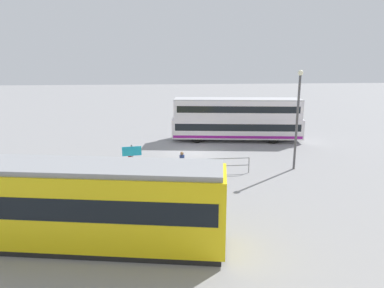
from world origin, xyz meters
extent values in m
plane|color=gray|center=(0.00, 0.00, 0.00)|extent=(160.00, 160.00, 0.00)
cube|color=silver|center=(-4.43, -3.93, 1.26)|extent=(12.15, 4.09, 1.82)
cube|color=silver|center=(-4.43, -3.93, 3.01)|extent=(11.79, 3.94, 1.68)
cube|color=black|center=(-4.43, -3.93, 1.48)|extent=(11.57, 4.04, 0.64)
cube|color=black|center=(-4.43, -3.93, 3.09)|extent=(11.20, 3.89, 0.60)
cube|color=#8C198C|center=(-4.43, -3.93, 0.60)|extent=(11.92, 4.10, 0.24)
cube|color=#B2B2B7|center=(-4.43, -3.93, 3.90)|extent=(11.79, 3.94, 0.10)
cylinder|color=black|center=(-0.77, -4.41, 0.50)|extent=(1.32, 2.59, 1.00)
cylinder|color=black|center=(-7.68, -3.49, 0.50)|extent=(1.32, 2.59, 1.00)
cube|color=yellow|center=(6.91, 13.97, 1.76)|extent=(13.83, 4.87, 3.02)
cube|color=black|center=(6.91, 13.97, 2.06)|extent=(13.30, 4.80, 0.90)
cube|color=gray|center=(6.91, 13.97, 3.37)|extent=(13.53, 4.62, 0.20)
cube|color=black|center=(6.91, 13.97, 0.12)|extent=(13.54, 4.70, 0.25)
cylinder|color=black|center=(4.66, 6.02, 0.43)|extent=(0.14, 0.14, 0.87)
cylinder|color=black|center=(4.57, 5.82, 0.43)|extent=(0.14, 0.14, 0.87)
cylinder|color=maroon|center=(4.62, 5.92, 1.20)|extent=(0.42, 0.42, 0.67)
sphere|color=tan|center=(4.62, 5.92, 1.65)|extent=(0.23, 0.23, 0.23)
cylinder|color=#4C3F2D|center=(1.34, 5.93, 0.41)|extent=(0.14, 0.14, 0.83)
cylinder|color=#4C3F2D|center=(1.33, 6.15, 0.41)|extent=(0.14, 0.14, 0.83)
cylinder|color=navy|center=(1.33, 6.04, 1.15)|extent=(0.35, 0.35, 0.64)
sphere|color=#8C6647|center=(1.33, 6.04, 1.58)|extent=(0.22, 0.22, 0.22)
cube|color=gray|center=(0.91, 5.69, 1.05)|extent=(8.24, 0.23, 0.06)
cube|color=gray|center=(0.91, 5.69, 0.55)|extent=(8.24, 0.23, 0.06)
cylinder|color=gray|center=(-3.21, 5.60, 0.53)|extent=(0.07, 0.07, 1.05)
cylinder|color=gray|center=(0.91, 5.69, 0.53)|extent=(0.07, 0.07, 1.05)
cylinder|color=gray|center=(5.03, 5.77, 0.53)|extent=(0.07, 0.07, 1.05)
cylinder|color=slate|center=(4.50, 6.27, 1.14)|extent=(0.10, 0.10, 2.28)
cube|color=#1999D8|center=(4.49, 6.31, 1.89)|extent=(1.19, 0.21, 0.59)
cylinder|color=#4C4C51|center=(-6.56, 5.06, 3.23)|extent=(0.16, 0.16, 6.45)
sphere|color=#F2EFCC|center=(-6.56, 5.06, 6.60)|extent=(0.36, 0.36, 0.36)
camera|label=1|loc=(2.72, 27.63, 7.48)|focal=32.67mm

